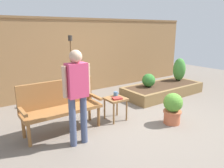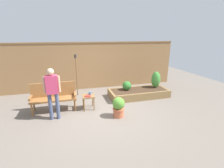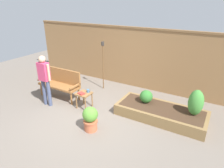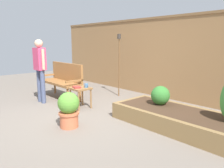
% 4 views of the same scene
% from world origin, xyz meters
% --- Properties ---
extents(ground_plane, '(14.00, 14.00, 0.00)m').
position_xyz_m(ground_plane, '(0.00, 0.00, 0.00)').
color(ground_plane, '#70665B').
extents(fence_back, '(8.40, 0.14, 2.16)m').
position_xyz_m(fence_back, '(0.00, 2.60, 1.09)').
color(fence_back, olive).
rests_on(fence_back, ground_plane).
extents(garden_bench, '(1.44, 0.48, 0.94)m').
position_xyz_m(garden_bench, '(-1.47, 0.55, 0.54)').
color(garden_bench, '#936033').
rests_on(garden_bench, ground_plane).
extents(side_table, '(0.40, 0.40, 0.48)m').
position_xyz_m(side_table, '(-0.36, 0.34, 0.40)').
color(side_table, olive).
rests_on(side_table, ground_plane).
extents(cup_on_table, '(0.12, 0.09, 0.09)m').
position_xyz_m(cup_on_table, '(-0.28, 0.44, 0.53)').
color(cup_on_table, teal).
rests_on(cup_on_table, side_table).
extents(book_on_table, '(0.22, 0.19, 0.04)m').
position_xyz_m(book_on_table, '(-0.38, 0.25, 0.50)').
color(book_on_table, '#B2332D').
rests_on(book_on_table, side_table).
extents(potted_boxwood, '(0.38, 0.38, 0.63)m').
position_xyz_m(potted_boxwood, '(0.46, -0.47, 0.34)').
color(potted_boxwood, '#C66642').
rests_on(potted_boxwood, ground_plane).
extents(raised_planter_bed, '(2.40, 1.00, 0.30)m').
position_xyz_m(raised_planter_bed, '(1.79, 0.95, 0.15)').
color(raised_planter_bed, olive).
rests_on(raised_planter_bed, ground_plane).
extents(shrub_near_bench, '(0.36, 0.36, 0.36)m').
position_xyz_m(shrub_near_bench, '(1.30, 1.05, 0.48)').
color(shrub_near_bench, brown).
rests_on(shrub_near_bench, raised_planter_bed).
extents(tiki_torch, '(0.10, 0.10, 1.71)m').
position_xyz_m(tiki_torch, '(-0.63, 1.81, 1.17)').
color(tiki_torch, brown).
rests_on(tiki_torch, ground_plane).
extents(person_by_bench, '(0.47, 0.20, 1.56)m').
position_xyz_m(person_by_bench, '(-1.44, -0.10, 0.93)').
color(person_by_bench, '#475170').
rests_on(person_by_bench, ground_plane).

